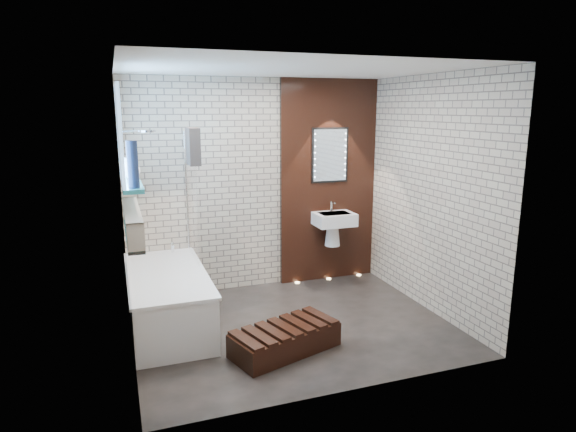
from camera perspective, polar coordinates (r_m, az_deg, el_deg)
name	(u,v)px	position (r m, az deg, el deg)	size (l,w,h in m)	color
ground	(293,326)	(5.32, 0.55, -12.52)	(3.20, 3.20, 0.00)	black
room_shell	(293,204)	(4.92, 0.58, 1.35)	(3.24, 3.20, 2.60)	tan
walnut_panel	(328,182)	(6.43, 4.67, 3.93)	(1.30, 0.06, 2.60)	black
clerestory_window	(122,145)	(4.90, -18.59, 7.77)	(0.18, 1.00, 0.94)	#7FADE0
display_niche	(133,223)	(4.80, -17.50, -0.72)	(0.14, 1.30, 0.26)	teal
bathtub	(168,299)	(5.37, -13.70, -9.28)	(0.79, 1.74, 0.70)	white
bath_screen	(192,197)	(5.56, -11.07, 2.21)	(0.01, 0.78, 1.40)	white
towel	(193,146)	(5.24, -10.90, 7.89)	(0.11, 0.29, 0.38)	#2A2422
shower_head	(147,131)	(5.50, -15.96, 9.41)	(0.18, 0.18, 0.02)	silver
washbasin	(334,224)	(6.35, 5.31, -0.89)	(0.50, 0.36, 0.58)	white
led_mirror	(330,155)	(6.35, 4.87, 7.00)	(0.50, 0.02, 0.70)	black
walnut_step	(285,340)	(4.77, -0.35, -14.11)	(1.01, 0.45, 0.23)	black
niche_bottles	(133,227)	(4.76, -17.45, -1.23)	(0.06, 0.76, 0.16)	maroon
sill_vases	(131,168)	(4.99, -17.63, 5.32)	(0.18, 0.89, 0.41)	white
floor_uplights	(329,279)	(6.68, 4.72, -7.21)	(0.96, 0.06, 0.01)	#FFD899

